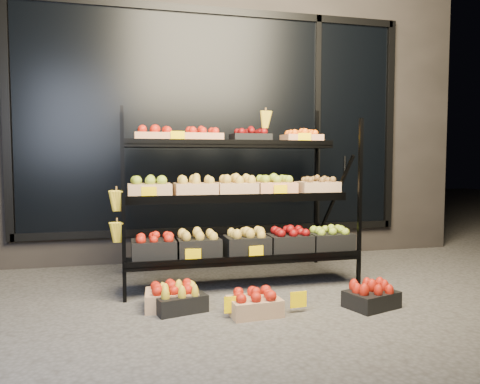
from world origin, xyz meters
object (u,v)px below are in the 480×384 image
object	(u,v)px
floor_crate_left	(172,296)
floor_crate_midright	(254,303)
display_rack	(237,197)
floor_crate_midleft	(179,299)

from	to	relation	value
floor_crate_left	floor_crate_midright	xyz separation A→B (m)	(0.57, -0.30, -0.01)
display_rack	floor_crate_midright	xyz separation A→B (m)	(-0.10, -0.97, -0.70)
floor_crate_left	display_rack	bearing A→B (deg)	49.06
floor_crate_left	floor_crate_midleft	bearing A→B (deg)	-52.35
floor_crate_midright	floor_crate_left	bearing A→B (deg)	147.97
display_rack	floor_crate_left	world-z (taller)	display_rack
display_rack	floor_crate_midleft	xyz separation A→B (m)	(-0.62, -0.74, -0.70)
floor_crate_midleft	floor_crate_midright	bearing A→B (deg)	-38.22
display_rack	floor_crate_midright	bearing A→B (deg)	-95.91
floor_crate_midleft	floor_crate_midright	world-z (taller)	floor_crate_midleft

